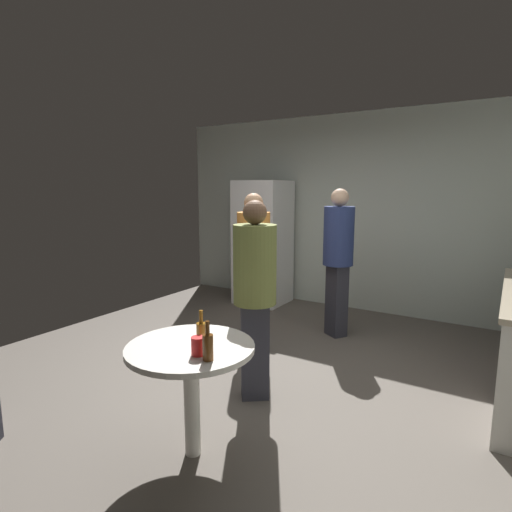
# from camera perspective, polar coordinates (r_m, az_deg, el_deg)

# --- Properties ---
(ground_plane) EXTENTS (5.20, 5.20, 0.10)m
(ground_plane) POSITION_cam_1_polar(r_m,az_deg,el_deg) (3.98, -1.66, -16.65)
(ground_plane) COLOR #5B544C
(wall_back) EXTENTS (5.32, 0.06, 2.70)m
(wall_back) POSITION_cam_1_polar(r_m,az_deg,el_deg) (5.95, 12.49, 5.83)
(wall_back) COLOR beige
(wall_back) RESTS_ON ground_plane
(refrigerator) EXTENTS (0.70, 0.68, 1.80)m
(refrigerator) POSITION_cam_1_polar(r_m,az_deg,el_deg) (6.09, 0.95, 1.87)
(refrigerator) COLOR white
(refrigerator) RESTS_ON ground_plane
(foreground_table) EXTENTS (0.80, 0.80, 0.73)m
(foreground_table) POSITION_cam_1_polar(r_m,az_deg,el_deg) (2.68, -8.99, -14.15)
(foreground_table) COLOR beige
(foreground_table) RESTS_ON ground_plane
(beer_bottle_amber) EXTENTS (0.06, 0.06, 0.23)m
(beer_bottle_amber) POSITION_cam_1_polar(r_m,az_deg,el_deg) (2.58, -7.54, -10.57)
(beer_bottle_amber) COLOR #8C5919
(beer_bottle_amber) RESTS_ON foreground_table
(beer_bottle_brown) EXTENTS (0.06, 0.06, 0.23)m
(beer_bottle_brown) POSITION_cam_1_polar(r_m,az_deg,el_deg) (2.39, -6.66, -12.24)
(beer_bottle_brown) COLOR #593314
(beer_bottle_brown) RESTS_ON foreground_table
(plastic_cup_red) EXTENTS (0.08, 0.08, 0.11)m
(plastic_cup_red) POSITION_cam_1_polar(r_m,az_deg,el_deg) (2.47, -8.01, -12.20)
(plastic_cup_red) COLOR red
(plastic_cup_red) RESTS_ON foreground_table
(person_in_orange_shirt) EXTENTS (0.36, 0.36, 1.65)m
(person_in_orange_shirt) POSITION_cam_1_polar(r_m,az_deg,el_deg) (4.27, -0.34, -0.54)
(person_in_orange_shirt) COLOR #2D2D38
(person_in_orange_shirt) RESTS_ON ground_plane
(person_in_olive_shirt) EXTENTS (0.48, 0.48, 1.61)m
(person_in_olive_shirt) POSITION_cam_1_polar(r_m,az_deg,el_deg) (3.26, -0.16, -4.10)
(person_in_olive_shirt) COLOR #2D2D38
(person_in_olive_shirt) RESTS_ON ground_plane
(person_in_navy_shirt) EXTENTS (0.47, 0.47, 1.69)m
(person_in_navy_shirt) POSITION_cam_1_polar(r_m,az_deg,el_deg) (4.76, 11.27, 0.66)
(person_in_navy_shirt) COLOR #2D2D38
(person_in_navy_shirt) RESTS_ON ground_plane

